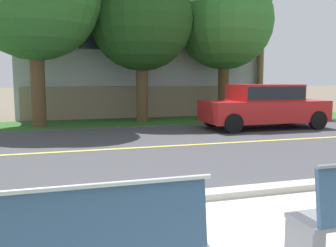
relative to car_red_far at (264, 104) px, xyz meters
The scene contains 10 objects.
ground_plane 5.50m from the car_red_far, behind, with size 140.00×140.00×0.00m, color #665B4C.
curb_edge 8.50m from the car_red_far, 129.27° to the right, with size 44.00×0.30×0.11m, color #ADA89E.
street_asphalt 5.93m from the car_red_far, 155.86° to the right, with size 52.00×8.00×0.01m, color #424247.
road_centre_line 5.93m from the car_red_far, 155.86° to the right, with size 48.00×0.14×0.01m, color #E0CC4C.
far_verge_grass 6.27m from the car_red_far, 149.51° to the left, with size 48.00×2.80×0.02m, color #2D6026.
car_red_far is the anchor object (origin of this frame).
shade_tree_left 5.90m from the car_red_far, 137.51° to the left, with size 4.08×4.08×6.74m.
shade_tree_centre 5.32m from the car_red_far, 84.03° to the left, with size 4.28×4.28×7.06m.
garden_wall 5.38m from the car_red_far, 110.92° to the left, with size 13.00×0.36×1.40m, color gray.
house_across_street 9.13m from the car_red_far, 108.93° to the left, with size 12.55×6.91×7.24m.
Camera 1 is at (-1.58, -2.42, 1.72)m, focal length 39.31 mm.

